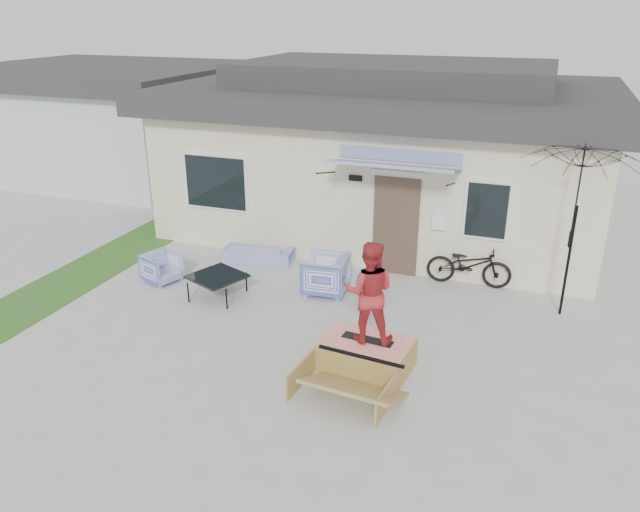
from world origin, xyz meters
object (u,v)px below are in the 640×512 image
(skate_ramp, at_px, (366,354))
(skater, at_px, (369,290))
(patio_umbrella, at_px, (574,225))
(loveseat, at_px, (259,249))
(coffee_table, at_px, (218,286))
(bicycle, at_px, (469,260))
(armchair_left, at_px, (162,266))
(skateboard, at_px, (367,339))
(armchair_right, at_px, (325,273))

(skate_ramp, height_order, skater, skater)
(patio_umbrella, xyz_separation_m, skater, (-2.87, -2.95, -0.43))
(loveseat, height_order, skate_ramp, loveseat)
(coffee_table, bearing_deg, bicycle, 26.68)
(armchair_left, relative_size, patio_umbrella, 0.26)
(loveseat, height_order, coffee_table, loveseat)
(patio_umbrella, relative_size, skater, 1.63)
(patio_umbrella, distance_m, skate_ramp, 4.42)
(patio_umbrella, height_order, skateboard, patio_umbrella)
(armchair_left, xyz_separation_m, skater, (4.87, -1.65, 0.98))
(armchair_left, bearing_deg, bicycle, -52.09)
(loveseat, bearing_deg, patio_umbrella, 168.82)
(armchair_right, bearing_deg, armchair_left, -84.22)
(armchair_left, height_order, skateboard, armchair_left)
(loveseat, xyz_separation_m, patio_umbrella, (6.35, -0.37, 1.45))
(coffee_table, relative_size, skate_ramp, 0.51)
(skateboard, relative_size, skater, 0.50)
(loveseat, xyz_separation_m, skater, (3.47, -3.32, 1.02))
(bicycle, bearing_deg, loveseat, 91.09)
(patio_umbrella, bearing_deg, skater, -134.25)
(skate_ramp, bearing_deg, patio_umbrella, 51.73)
(bicycle, relative_size, skate_ramp, 0.93)
(coffee_table, height_order, skateboard, skateboard)
(loveseat, relative_size, skateboard, 1.88)
(armchair_left, relative_size, skateboard, 0.84)
(skater, bearing_deg, skateboard, -100.96)
(armchair_left, bearing_deg, patio_umbrella, -61.28)
(loveseat, distance_m, bicycle, 4.57)
(coffee_table, distance_m, skate_ramp, 3.72)
(loveseat, xyz_separation_m, coffee_table, (0.03, -1.92, -0.07))
(armchair_right, distance_m, coffee_table, 2.12)
(patio_umbrella, xyz_separation_m, skateboard, (-2.87, -2.95, -1.27))
(armchair_right, bearing_deg, bicycle, 112.35)
(armchair_left, height_order, patio_umbrella, patio_umbrella)
(bicycle, xyz_separation_m, skater, (-1.08, -3.67, 0.78))
(loveseat, distance_m, coffee_table, 1.92)
(armchair_right, bearing_deg, skate_ramp, 27.75)
(armchair_left, xyz_separation_m, armchair_right, (3.34, 0.65, 0.09))
(bicycle, bearing_deg, skateboard, 160.26)
(loveseat, height_order, skateboard, loveseat)
(loveseat, relative_size, armchair_left, 2.25)
(armchair_left, relative_size, coffee_table, 0.74)
(armchair_left, distance_m, coffee_table, 1.46)
(loveseat, height_order, armchair_right, armchair_right)
(loveseat, xyz_separation_m, skate_ramp, (3.47, -3.36, -0.07))
(skate_ramp, xyz_separation_m, skateboard, (0.00, 0.05, 0.25))
(armchair_right, distance_m, skateboard, 2.76)
(coffee_table, bearing_deg, loveseat, 91.02)
(patio_umbrella, height_order, skate_ramp, patio_umbrella)
(loveseat, bearing_deg, armchair_right, 144.54)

